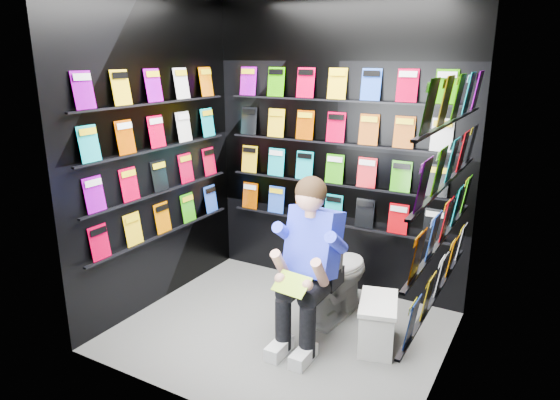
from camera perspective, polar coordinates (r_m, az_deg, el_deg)
The scene contains 13 objects.
floor at distance 4.06m, azimuth 0.11°, elevation -14.73°, with size 2.40×2.40×0.00m, color slate.
wall_back at distance 4.46m, azimuth 6.49°, elevation 5.88°, with size 2.40×0.04×2.60m, color black.
wall_front at distance 2.78m, azimuth -10.08°, elevation -0.51°, with size 2.40×0.04×2.60m, color black.
wall_left at distance 4.28m, azimuth -14.06°, elevation 5.09°, with size 0.04×2.00×2.60m, color black.
wall_right at distance 3.18m, azimuth 19.31°, elevation 0.94°, with size 0.04×2.00×2.60m, color black.
comics_back at distance 4.43m, azimuth 6.34°, elevation 5.89°, with size 2.10×0.06×1.37m, color #BC0029, non-canonical shape.
comics_left at distance 4.26m, azimuth -13.77°, elevation 5.13°, with size 0.06×1.70×1.37m, color #BC0029, non-canonical shape.
comics_right at distance 3.18m, azimuth 18.79°, elevation 1.10°, with size 0.06×1.70×1.37m, color #BC0029, non-canonical shape.
toilet at distance 4.15m, azimuth 6.16°, elevation -8.38°, with size 0.42×0.75×0.73m, color white.
longbox at distance 3.87m, azimuth 11.05°, elevation -13.87°, with size 0.24×0.44×0.33m, color white.
longbox_lid at distance 3.79m, azimuth 11.20°, elevation -11.47°, with size 0.27×0.47×0.03m, color white.
reader at distance 3.68m, azimuth 3.97°, elevation -4.94°, with size 0.51×0.75×1.37m, color #1620C9, non-canonical shape.
held_comic at distance 3.47m, azimuth 1.36°, elevation -9.59°, with size 0.25×0.01×0.18m, color green.
Camera 1 is at (1.72, -3.04, 2.08)m, focal length 32.00 mm.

